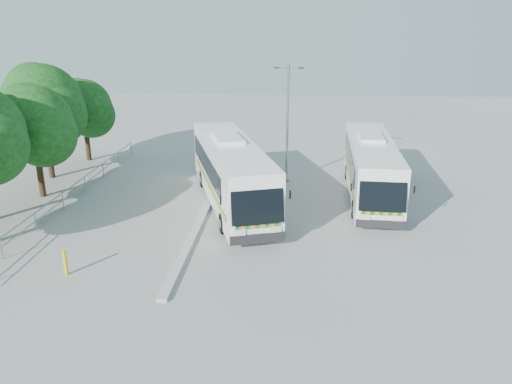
# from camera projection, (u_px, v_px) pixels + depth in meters

# --- Properties ---
(ground) EXTENTS (100.00, 100.00, 0.00)m
(ground) POSITION_uv_depth(u_px,v_px,m) (241.00, 238.00, 23.61)
(ground) COLOR #9E9E99
(ground) RESTS_ON ground
(kerb_divider) EXTENTS (0.40, 16.00, 0.15)m
(kerb_divider) POSITION_uv_depth(u_px,v_px,m) (201.00, 219.00, 25.64)
(kerb_divider) COLOR #B2B2AD
(kerb_divider) RESTS_ON ground
(railing) EXTENTS (0.06, 22.00, 1.00)m
(railing) POSITION_uv_depth(u_px,v_px,m) (70.00, 191.00, 27.84)
(railing) COLOR gray
(railing) RESTS_ON ground
(tree_far_c) EXTENTS (4.97, 4.69, 6.49)m
(tree_far_c) POSITION_uv_depth(u_px,v_px,m) (34.00, 124.00, 27.90)
(tree_far_c) COLOR #382314
(tree_far_c) RESTS_ON ground
(tree_far_d) EXTENTS (5.62, 5.30, 7.33)m
(tree_far_d) POSITION_uv_depth(u_px,v_px,m) (44.00, 104.00, 31.30)
(tree_far_d) COLOR #382314
(tree_far_d) RESTS_ON ground
(tree_far_e) EXTENTS (4.54, 4.28, 5.92)m
(tree_far_e) POSITION_uv_depth(u_px,v_px,m) (85.00, 108.00, 35.80)
(tree_far_e) COLOR #382314
(tree_far_e) RESTS_ON ground
(coach_main) EXTENTS (6.13, 12.68, 3.47)m
(coach_main) POSITION_uv_depth(u_px,v_px,m) (231.00, 172.00, 27.38)
(coach_main) COLOR white
(coach_main) RESTS_ON ground
(coach_adjacent) EXTENTS (2.97, 11.79, 3.24)m
(coach_adjacent) POSITION_uv_depth(u_px,v_px,m) (371.00, 167.00, 28.81)
(coach_adjacent) COLOR white
(coach_adjacent) RESTS_ON ground
(lamppost) EXTENTS (1.80, 0.33, 7.35)m
(lamppost) POSITION_uv_depth(u_px,v_px,m) (288.00, 119.00, 30.67)
(lamppost) COLOR gray
(lamppost) RESTS_ON ground
(bollard) EXTENTS (0.17, 0.17, 1.08)m
(bollard) POSITION_uv_depth(u_px,v_px,m) (65.00, 263.00, 19.96)
(bollard) COLOR #ECAA0D
(bollard) RESTS_ON ground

